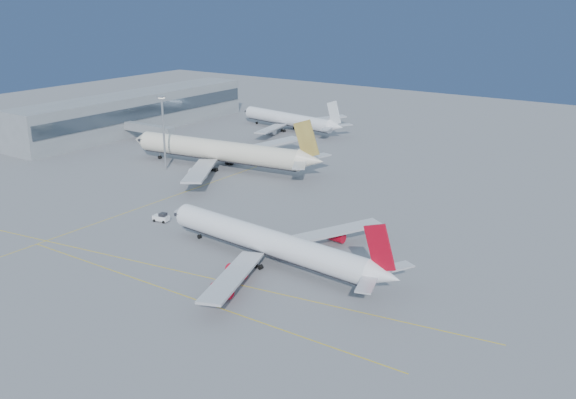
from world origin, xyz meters
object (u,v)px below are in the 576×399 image
(airliner_virgin, at_px, (272,243))
(airliner_etihad, at_px, (222,151))
(airliner_third, at_px, (290,120))
(pushback_tug, at_px, (161,217))
(light_mast, at_px, (163,127))

(airliner_virgin, bearing_deg, airliner_etihad, 142.99)
(airliner_virgin, xyz_separation_m, airliner_third, (-72.53, 112.27, -0.03))
(airliner_etihad, relative_size, pushback_tug, 16.78)
(pushback_tug, bearing_deg, airliner_virgin, -18.45)
(airliner_etihad, bearing_deg, pushback_tug, -73.75)
(airliner_virgin, relative_size, pushback_tug, 14.41)
(light_mast, bearing_deg, pushback_tug, -46.28)
(airliner_virgin, height_order, airliner_third, airliner_virgin)
(airliner_third, bearing_deg, pushback_tug, -62.23)
(airliner_third, height_order, pushback_tug, airliner_third)
(airliner_third, bearing_deg, airliner_etihad, -66.18)
(airliner_third, bearing_deg, light_mast, -79.23)
(pushback_tug, height_order, light_mast, light_mast)
(light_mast, bearing_deg, airliner_third, 91.19)
(airliner_virgin, height_order, airliner_etihad, airliner_etihad)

